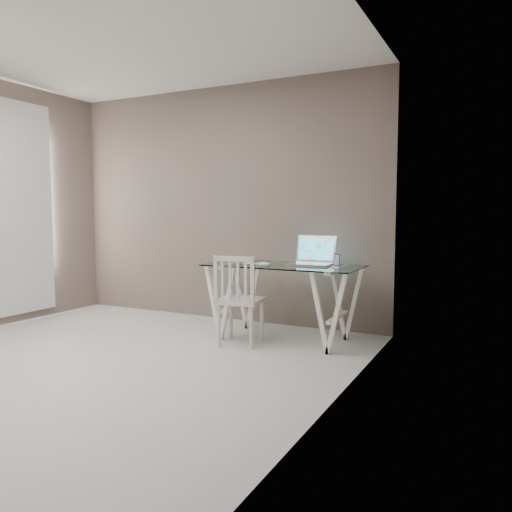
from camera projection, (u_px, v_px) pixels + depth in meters
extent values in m
plane|color=#BAB7B2|center=(78.00, 372.00, 3.94)|extent=(4.50, 4.50, 0.00)
cube|color=white|center=(67.00, 17.00, 3.70)|extent=(4.00, 4.50, 0.02)
cube|color=#665850|center=(222.00, 204.00, 5.83)|extent=(4.00, 0.02, 2.70)
cube|color=#665850|center=(321.00, 196.00, 2.93)|extent=(0.02, 4.50, 2.70)
cube|color=silver|center=(284.00, 265.00, 4.86)|extent=(1.50, 0.70, 0.01)
cube|color=white|center=(234.00, 299.00, 5.13)|extent=(0.24, 0.62, 0.72)
cube|color=white|center=(338.00, 308.00, 4.64)|extent=(0.24, 0.62, 0.72)
cube|color=silver|center=(241.00, 300.00, 4.74)|extent=(0.45, 0.45, 0.04)
cylinder|color=silver|center=(219.00, 326.00, 4.65)|extent=(0.03, 0.03, 0.40)
cylinder|color=silver|center=(251.00, 328.00, 4.56)|extent=(0.03, 0.03, 0.40)
cylinder|color=silver|center=(231.00, 319.00, 4.96)|extent=(0.03, 0.03, 0.40)
cylinder|color=silver|center=(262.00, 321.00, 4.86)|extent=(0.03, 0.03, 0.40)
cube|color=silver|center=(234.00, 280.00, 4.54)|extent=(0.39, 0.09, 0.44)
cube|color=silver|center=(310.00, 264.00, 4.83)|extent=(0.40, 0.28, 0.02)
cube|color=#19D899|center=(316.00, 249.00, 4.97)|extent=(0.40, 0.08, 0.26)
cube|color=silver|center=(256.00, 264.00, 4.89)|extent=(0.28, 0.12, 0.01)
ellipsoid|color=silver|center=(265.00, 264.00, 4.74)|extent=(0.12, 0.07, 0.04)
cube|color=white|center=(336.00, 266.00, 4.64)|extent=(0.07, 0.07, 0.02)
cube|color=black|center=(337.00, 260.00, 4.64)|extent=(0.06, 0.03, 0.11)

